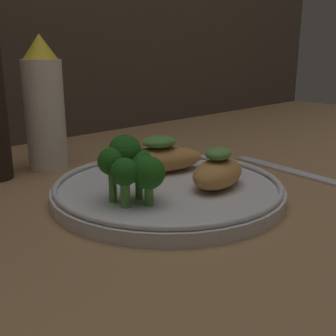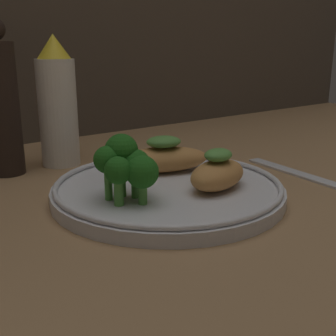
# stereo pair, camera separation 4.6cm
# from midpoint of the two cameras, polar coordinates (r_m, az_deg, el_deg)

# --- Properties ---
(ground_plane) EXTENTS (1.80, 1.80, 0.01)m
(ground_plane) POSITION_cam_midpoint_polar(r_m,az_deg,el_deg) (0.48, -2.80, -4.55)
(ground_plane) COLOR #936D47
(plate) EXTENTS (0.26, 0.26, 0.02)m
(plate) POSITION_cam_midpoint_polar(r_m,az_deg,el_deg) (0.47, -2.82, -2.86)
(plate) COLOR silver
(plate) RESTS_ON ground_plane
(grilled_meat_front) EXTENTS (0.09, 0.07, 0.04)m
(grilled_meat_front) POSITION_cam_midpoint_polar(r_m,az_deg,el_deg) (0.46, 3.91, -0.50)
(grilled_meat_front) COLOR #BC7F42
(grilled_meat_front) RESTS_ON plate
(grilled_meat_middle) EXTENTS (0.12, 0.09, 0.04)m
(grilled_meat_middle) POSITION_cam_midpoint_polar(r_m,az_deg,el_deg) (0.52, -3.79, 1.37)
(grilled_meat_middle) COLOR #BC7F42
(grilled_meat_middle) RESTS_ON plate
(broccoli_bunch) EXTENTS (0.06, 0.07, 0.07)m
(broccoli_bunch) POSITION_cam_midpoint_polar(r_m,az_deg,el_deg) (0.41, -8.19, 0.34)
(broccoli_bunch) COLOR #4C8E38
(broccoli_bunch) RESTS_ON plate
(sauce_bottle) EXTENTS (0.05, 0.05, 0.18)m
(sauce_bottle) POSITION_cam_midpoint_polar(r_m,az_deg,el_deg) (0.60, -18.56, 7.95)
(sauce_bottle) COLOR white
(sauce_bottle) RESTS_ON ground_plane
(fork) EXTENTS (0.04, 0.17, 0.01)m
(fork) POSITION_cam_midpoint_polar(r_m,az_deg,el_deg) (0.59, 13.45, -0.10)
(fork) COLOR silver
(fork) RESTS_ON ground_plane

